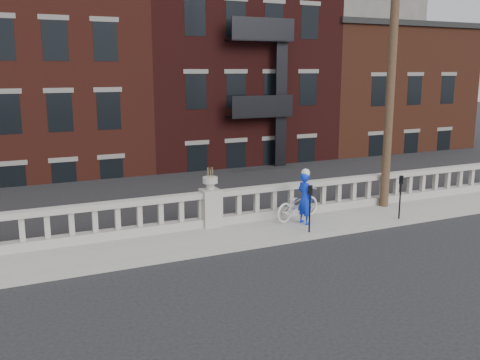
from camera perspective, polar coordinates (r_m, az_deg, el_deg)
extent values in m
plane|color=black|center=(12.61, 3.76, -10.17)|extent=(120.00, 120.00, 0.00)
cube|color=gray|center=(15.12, -1.78, -6.08)|extent=(32.00, 2.20, 0.15)
cube|color=gray|center=(15.90, -3.15, -4.44)|extent=(28.00, 0.34, 0.25)
cube|color=gray|center=(15.69, -3.18, -1.54)|extent=(28.00, 0.34, 0.16)
cube|color=gray|center=(15.78, -3.17, -2.96)|extent=(0.55, 0.55, 1.10)
cylinder|color=gray|center=(15.63, -3.20, -0.65)|extent=(0.24, 0.24, 0.20)
cylinder|color=gray|center=(15.59, -3.20, 0.00)|extent=(0.44, 0.44, 0.18)
cube|color=#605E59|center=(17.14, -3.50, -12.84)|extent=(36.00, 0.50, 5.15)
cube|color=black|center=(37.93, -15.73, -3.92)|extent=(80.00, 44.00, 0.50)
cube|color=#595651|center=(20.52, -13.18, -10.62)|extent=(16.00, 7.00, 4.00)
cube|color=#595651|center=(51.30, 7.59, 10.86)|extent=(14.00, 14.00, 18.00)
cube|color=#4A1C15|center=(30.33, -22.03, 5.78)|extent=(10.00, 14.00, 14.00)
cube|color=#340F0E|center=(32.41, -4.06, 8.26)|extent=(10.00, 14.00, 15.50)
cube|color=#552819|center=(37.35, 10.50, 5.86)|extent=(10.00, 14.00, 12.00)
cube|color=black|center=(37.24, 10.87, 15.31)|extent=(10.30, 14.30, 0.30)
cylinder|color=#422D1E|center=(18.24, 15.93, 12.72)|extent=(0.28, 0.28, 10.00)
cylinder|color=black|center=(15.26, 7.44, -3.55)|extent=(0.05, 0.05, 1.10)
cube|color=black|center=(15.10, 7.51, -1.06)|extent=(0.10, 0.08, 0.26)
cube|color=black|center=(15.05, 7.60, -0.95)|extent=(0.06, 0.01, 0.08)
cylinder|color=black|center=(17.21, 16.68, -2.20)|extent=(0.05, 0.05, 1.10)
cube|color=black|center=(17.06, 16.82, 0.02)|extent=(0.10, 0.08, 0.26)
cube|color=black|center=(17.02, 16.93, 0.12)|extent=(0.06, 0.01, 0.08)
imported|color=silver|center=(16.55, 6.17, -2.55)|extent=(1.94, 1.17, 0.96)
imported|color=#0E2CD2|center=(16.04, 6.94, -1.93)|extent=(0.47, 0.63, 1.57)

